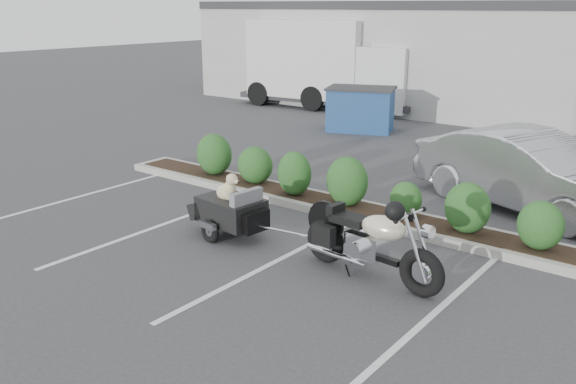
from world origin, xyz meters
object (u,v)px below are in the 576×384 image
Objects in this scene: motorcycle at (370,243)px; dumpster at (361,109)px; pet_trailer at (230,209)px; sedan at (529,172)px; delivery_truck at (332,66)px.

motorcycle reaches higher than dumpster.
pet_trailer is at bearing -174.73° from motorcycle.
sedan is 0.62× the size of delivery_truck.
sedan is (3.61, 4.63, 0.28)m from pet_trailer.
motorcycle is 11.11m from dumpster.
delivery_truck reaches higher than pet_trailer.
sedan is 12.91m from delivery_truck.
dumpster is at bearing 113.97° from pet_trailer.
motorcycle is at bearing -59.28° from delivery_truck.
dumpster is (-6.70, 4.78, -0.07)m from sedan.
sedan is at bearing 85.72° from motorcycle.
motorcycle is 1.25× the size of pet_trailer.
motorcycle is 2.78m from pet_trailer.
delivery_truck is (-6.41, 12.72, 1.11)m from pet_trailer.
motorcycle reaches higher than pet_trailer.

